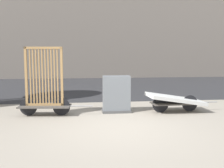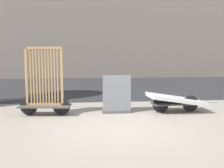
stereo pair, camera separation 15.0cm
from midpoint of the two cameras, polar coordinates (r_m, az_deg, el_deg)
The scene contains 6 objects.
ground_plane at distance 6.74m, azimuth 2.16°, elevation -9.76°, with size 60.00×60.00×0.00m, color gray.
road_strip at distance 15.63m, azimuth -2.40°, elevation -0.45°, with size 56.00×10.60×0.01m.
building_facade at distance 23.12m, azimuth -3.57°, elevation 15.97°, with size 48.00×4.00×11.41m.
bike_cart_with_bedframe at distance 8.33m, azimuth -13.92°, elevation -1.53°, with size 2.29×0.76×2.11m.
bike_cart_with_mattress at distance 8.82m, azimuth 14.21°, elevation -3.41°, with size 2.42×1.02×0.63m.
utility_cabinet at distance 8.51m, azimuth 1.50°, elevation -2.51°, with size 0.94×0.43×1.19m.
Camera 2 is at (-0.82, -6.42, 1.88)m, focal length 42.00 mm.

